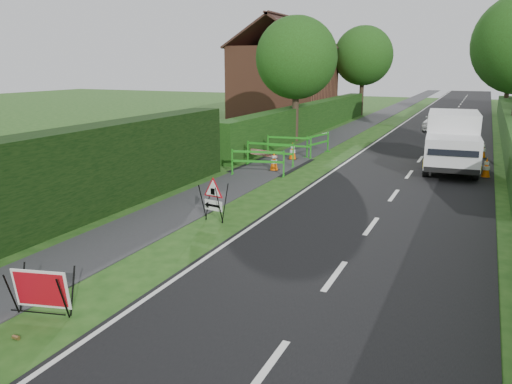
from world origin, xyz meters
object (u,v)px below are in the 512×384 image
(triangle_sign, at_px, (212,196))
(works_van, at_px, (452,140))
(red_rect_sign, at_px, (41,290))
(hatchback_car, at_px, (440,120))

(triangle_sign, height_order, works_van, works_van)
(red_rect_sign, relative_size, triangle_sign, 1.04)
(triangle_sign, xyz_separation_m, hatchback_car, (3.84, 23.04, -0.06))
(red_rect_sign, relative_size, hatchback_car, 0.28)
(red_rect_sign, bearing_deg, hatchback_car, 67.95)
(red_rect_sign, bearing_deg, works_van, 56.89)
(triangle_sign, height_order, hatchback_car, hatchback_car)
(red_rect_sign, height_order, triangle_sign, triangle_sign)
(triangle_sign, distance_m, works_van, 11.47)
(works_van, bearing_deg, hatchback_car, 92.16)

